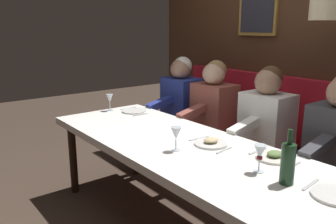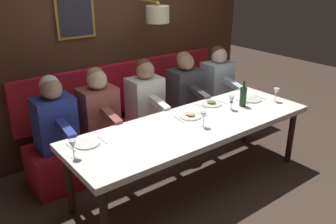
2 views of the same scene
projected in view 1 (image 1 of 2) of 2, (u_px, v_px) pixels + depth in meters
The scene contains 14 objects.
dining_table at pixel (189, 154), 2.42m from camera, with size 0.90×2.70×0.74m.
banquette_bench at pixel (263, 180), 3.06m from camera, with size 0.52×2.90×0.45m, color red.
back_wall_panel at pixel (310, 48), 3.13m from camera, with size 0.59×4.10×2.90m.
diner_middle at pixel (266, 116), 2.92m from camera, with size 0.60×0.40×0.79m.
diner_far at pixel (214, 103), 3.39m from camera, with size 0.60×0.40×0.79m.
diner_farthest at pixel (181, 96), 3.78m from camera, with size 0.60×0.40×0.79m.
place_setting_0 at pixel (275, 156), 2.17m from camera, with size 0.24×0.32×0.05m.
place_setting_1 at pixel (134, 111), 3.37m from camera, with size 0.24×0.31×0.01m.
place_setting_2 at pixel (336, 195), 1.69m from camera, with size 0.24×0.32×0.01m.
place_setting_3 at pixel (211, 143), 2.43m from camera, with size 0.24×0.33×0.05m.
wine_glass_1 at pixel (176, 134), 2.29m from camera, with size 0.07×0.07×0.16m.
wine_glass_2 at pixel (260, 153), 1.95m from camera, with size 0.07×0.07×0.16m.
wine_glass_3 at pixel (110, 99), 3.40m from camera, with size 0.07×0.07×0.16m.
wine_bottle at pixel (288, 163), 1.80m from camera, with size 0.08×0.08×0.30m.
Camera 1 is at (-1.51, -1.70, 1.55)m, focal length 36.73 mm.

